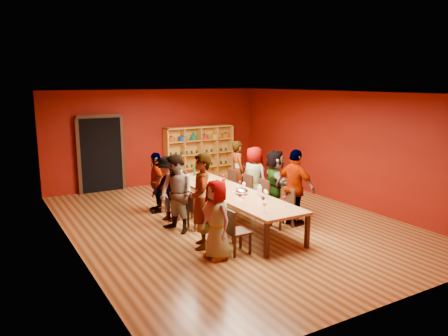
{
  "coord_description": "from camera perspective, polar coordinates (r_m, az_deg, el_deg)",
  "views": [
    {
      "loc": [
        -5.05,
        -8.42,
        3.26
      ],
      "look_at": [
        0.25,
        0.68,
        1.15
      ],
      "focal_mm": 35.0,
      "sensor_mm": 36.0,
      "label": 1
    }
  ],
  "objects": [
    {
      "name": "room_shell",
      "position": [
        9.98,
        0.74,
        1.16
      ],
      "size": [
        7.1,
        9.1,
        3.04
      ],
      "color": "brown",
      "rests_on": "ground"
    },
    {
      "name": "person_right_2",
      "position": [
        10.88,
        6.67,
        -1.8
      ],
      "size": [
        0.85,
        1.55,
        1.6
      ],
      "primitive_type": "imported",
      "rotation": [
        0.0,
        0.0,
        1.27
      ],
      "color": "white",
      "rests_on": "ground"
    },
    {
      "name": "wine_glass_20",
      "position": [
        8.54,
        5.32,
        -4.78
      ],
      "size": [
        0.08,
        0.08,
        0.21
      ],
      "color": "white",
      "rests_on": "tasting_table"
    },
    {
      "name": "chair_person_left_3",
      "position": [
        10.5,
        -5.88,
        -3.99
      ],
      "size": [
        0.42,
        0.42,
        0.89
      ],
      "color": "black",
      "rests_on": "ground"
    },
    {
      "name": "carafe_a",
      "position": [
        10.11,
        -0.44,
        -2.36
      ],
      "size": [
        0.13,
        0.13,
        0.26
      ],
      "color": "white",
      "rests_on": "tasting_table"
    },
    {
      "name": "wine_glass_9",
      "position": [
        11.62,
        -5.68,
        -0.46
      ],
      "size": [
        0.08,
        0.08,
        0.2
      ],
      "color": "white",
      "rests_on": "tasting_table"
    },
    {
      "name": "chair_person_left_2",
      "position": [
        9.76,
        -3.81,
        -5.15
      ],
      "size": [
        0.42,
        0.42,
        0.89
      ],
      "color": "black",
      "rests_on": "ground"
    },
    {
      "name": "person_right_4",
      "position": [
        12.03,
        1.83,
        -0.33
      ],
      "size": [
        0.55,
        0.68,
        1.66
      ],
      "primitive_type": "imported",
      "rotation": [
        0.0,
        0.0,
        1.39
      ],
      "color": "#48484D",
      "rests_on": "ground"
    },
    {
      "name": "chair_person_right_1",
      "position": [
        9.97,
        7.97,
        -4.88
      ],
      "size": [
        0.42,
        0.42,
        0.89
      ],
      "color": "black",
      "rests_on": "ground"
    },
    {
      "name": "person_left_2",
      "position": [
        9.49,
        -6.22,
        -3.39
      ],
      "size": [
        0.69,
        0.94,
        1.72
      ],
      "primitive_type": "imported",
      "rotation": [
        0.0,
        0.0,
        -1.27
      ],
      "color": "#525157",
      "rests_on": "ground"
    },
    {
      "name": "tasting_table",
      "position": [
        10.15,
        0.73,
        -3.29
      ],
      "size": [
        1.1,
        4.5,
        0.75
      ],
      "color": "#AB7A47",
      "rests_on": "ground"
    },
    {
      "name": "wine_glass_13",
      "position": [
        9.95,
        -0.93,
        -2.51
      ],
      "size": [
        0.07,
        0.07,
        0.18
      ],
      "color": "white",
      "rests_on": "tasting_table"
    },
    {
      "name": "wine_glass_1",
      "position": [
        9.49,
        5.59,
        -3.27
      ],
      "size": [
        0.07,
        0.07,
        0.18
      ],
      "color": "white",
      "rests_on": "tasting_table"
    },
    {
      "name": "chair_person_right_3",
      "position": [
        11.29,
        2.71,
        -2.85
      ],
      "size": [
        0.42,
        0.42,
        0.89
      ],
      "color": "black",
      "rests_on": "ground"
    },
    {
      "name": "wine_glass_0",
      "position": [
        9.05,
        2.57,
        -3.93
      ],
      "size": [
        0.07,
        0.07,
        0.18
      ],
      "color": "white",
      "rests_on": "tasting_table"
    },
    {
      "name": "chair_person_right_4",
      "position": [
        11.96,
        0.61,
        -2.04
      ],
      "size": [
        0.42,
        0.42,
        0.89
      ],
      "color": "black",
      "rests_on": "ground"
    },
    {
      "name": "doorway",
      "position": [
        13.43,
        -15.81,
        1.74
      ],
      "size": [
        1.4,
        0.17,
        2.3
      ],
      "color": "black",
      "rests_on": "ground"
    },
    {
      "name": "person_left_0",
      "position": [
        8.1,
        -0.98,
        -6.72
      ],
      "size": [
        0.48,
        0.77,
        1.5
      ],
      "primitive_type": "imported",
      "rotation": [
        0.0,
        0.0,
        -1.46
      ],
      "color": "white",
      "rests_on": "ground"
    },
    {
      "name": "wine_glass_12",
      "position": [
        8.98,
        7.88,
        -4.01
      ],
      "size": [
        0.08,
        0.08,
        0.21
      ],
      "color": "white",
      "rests_on": "tasting_table"
    },
    {
      "name": "person_left_1",
      "position": [
        8.57,
        -2.99,
        -4.34
      ],
      "size": [
        0.74,
        0.84,
        1.9
      ],
      "primitive_type": "imported",
      "rotation": [
        0.0,
        0.0,
        -1.99
      ],
      "color": "#607FC6",
      "rests_on": "ground"
    },
    {
      "name": "person_right_1",
      "position": [
        10.04,
        9.27,
        -2.55
      ],
      "size": [
        0.72,
        1.11,
        1.75
      ],
      "primitive_type": "imported",
      "rotation": [
        0.0,
        0.0,
        1.83
      ],
      "color": "beige",
      "rests_on": "ground"
    },
    {
      "name": "chair_person_left_0",
      "position": [
        8.37,
        1.35,
        -7.97
      ],
      "size": [
        0.42,
        0.42,
        0.89
      ],
      "color": "black",
      "rests_on": "ground"
    },
    {
      "name": "wine_glass_3",
      "position": [
        10.49,
        -0.07,
        -1.65
      ],
      "size": [
        0.09,
        0.09,
        0.21
      ],
      "color": "white",
      "rests_on": "tasting_table"
    },
    {
      "name": "wine_glass_10",
      "position": [
        9.9,
        -1.05,
        -2.56
      ],
      "size": [
        0.07,
        0.07,
        0.19
      ],
      "color": "white",
      "rests_on": "tasting_table"
    },
    {
      "name": "wine_glass_4",
      "position": [
        11.16,
        -3.46,
        -0.85
      ],
      "size": [
        0.09,
        0.09,
        0.22
      ],
      "color": "white",
      "rests_on": "tasting_table"
    },
    {
      "name": "wine_glass_11",
      "position": [
        11.02,
        -0.03,
        -1.16
      ],
      "size": [
        0.07,
        0.07,
        0.18
      ],
      "color": "white",
      "rests_on": "tasting_table"
    },
    {
      "name": "wine_glass_5",
      "position": [
        9.0,
        5.13,
        -4.01
      ],
      "size": [
        0.08,
        0.08,
        0.19
      ],
      "color": "white",
      "rests_on": "tasting_table"
    },
    {
      "name": "wine_glass_8",
      "position": [
        10.62,
        -3.14,
        -1.58
      ],
      "size": [
        0.08,
        0.08,
        0.19
      ],
      "color": "white",
      "rests_on": "tasting_table"
    },
    {
      "name": "chair_person_left_4",
      "position": [
        11.21,
        -7.57,
        -3.04
      ],
      "size": [
        0.42,
        0.42,
        0.89
      ],
      "color": "black",
      "rests_on": "ground"
    },
    {
      "name": "wine_glass_16",
      "position": [
        10.4,
        2.1,
        -1.91
      ],
      "size": [
        0.07,
        0.07,
        0.18
      ],
      "color": "white",
      "rests_on": "tasting_table"
    },
    {
      "name": "chair_person_right_2",
      "position": [
        10.71,
        4.8,
        -3.67
      ],
      "size": [
        0.42,
        0.42,
        0.89
      ],
      "color": "black",
      "rests_on": "ground"
    },
    {
      "name": "person_left_4",
      "position": [
        11.06,
        -8.8,
        -1.86
      ],
      "size": [
        0.57,
        0.95,
        1.52
      ],
      "primitive_type": "imported",
      "rotation": [
        0.0,
        0.0,
        -1.76
      ],
      "color": "silver",
      "rests_on": "ground"
    },
    {
      "name": "chair_person_left_1",
      "position": [
        8.88,
        -0.76,
        -6.83
      ],
      "size": [
        0.42,
        0.42,
        0.89
      ],
      "color": "black",
      "rests_on": "ground"
    },
    {
      "name": "spittoon_bowl",
      "position": [
        9.82,
        2.33,
        -3.08
      ],
      "size": [
        0.29,
        0.29,
        0.16
      ],
      "primitive_type": "ellipsoid",
      "color": "silver",
      "rests_on": "tasting_table"
    },
    {
      "name": "person_left_3",
      "position": [
        10.33,
        -7.29,
        -2.7
      ],
      "size": [
        0.77,
        1.08,
        1.55
      ],
      "primitive_type": "imported",
      "rotation": [
        0.0,
        0.0,
        -1.16
      ],
      "color": "#141739",
      "rests_on": "ground"
    },
    {
      "name": "carafe_b",
      "position": [
        9.65,
        4.67,
        -3.05
      ],
      "size": [
        0.12,
        0.12,
        0.27
      ],
      "color": "white",
      "rests_on": "tasting_table"
    },
    {
      "name": "shelving_unit",
      "position": [
        14.46,
        -3.32,
        2.25
      ],
      "size": [
        2.4,
        0.4,
        1.8
      ],
      "color": "gold",
      "rests_on": "ground"
    },
    {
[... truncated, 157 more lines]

